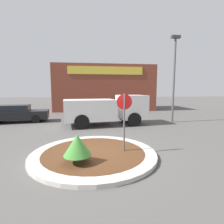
{
  "coord_description": "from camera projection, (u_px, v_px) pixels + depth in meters",
  "views": [
    {
      "loc": [
        -0.15,
        -6.66,
        2.55
      ],
      "look_at": [
        1.11,
        3.03,
        1.33
      ],
      "focal_mm": 28.0,
      "sensor_mm": 36.0,
      "label": 1
    }
  ],
  "objects": [
    {
      "name": "storefront_building",
      "position": [
        104.0,
        88.0,
        23.46
      ],
      "size": [
        12.47,
        6.07,
        5.65
      ],
      "color": "brown",
      "rests_on": "ground_plane"
    },
    {
      "name": "traffic_island",
      "position": [
        94.0,
        154.0,
        6.88
      ],
      "size": [
        4.86,
        4.86,
        0.14
      ],
      "color": "#BCB7AD",
      "rests_on": "ground_plane"
    },
    {
      "name": "ground_plane",
      "position": [
        94.0,
        155.0,
        6.89
      ],
      "size": [
        120.0,
        120.0,
        0.0
      ],
      "primitive_type": "plane",
      "color": "#514F4C"
    },
    {
      "name": "parked_sedan_black",
      "position": [
        17.0,
        113.0,
        13.95
      ],
      "size": [
        4.85,
        2.41,
        1.4
      ],
      "rotation": [
        0.0,
        0.0,
        0.14
      ],
      "color": "black",
      "rests_on": "ground_plane"
    },
    {
      "name": "stop_sign",
      "position": [
        124.0,
        114.0,
        6.83
      ],
      "size": [
        0.61,
        0.07,
        2.42
      ],
      "color": "#4C4C51",
      "rests_on": "ground_plane"
    },
    {
      "name": "island_shrub",
      "position": [
        77.0,
        145.0,
        5.75
      ],
      "size": [
        0.92,
        0.92,
        0.97
      ],
      "color": "brown",
      "rests_on": "traffic_island"
    },
    {
      "name": "light_pole",
      "position": [
        174.0,
        73.0,
        13.58
      ],
      "size": [
        0.7,
        0.3,
        6.69
      ],
      "color": "#4C4C51",
      "rests_on": "ground_plane"
    },
    {
      "name": "utility_truck",
      "position": [
        106.0,
        109.0,
        12.84
      ],
      "size": [
        6.19,
        3.06,
        2.19
      ],
      "rotation": [
        0.0,
        0.0,
        0.13
      ],
      "color": "white",
      "rests_on": "ground_plane"
    }
  ]
}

